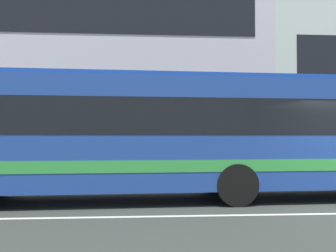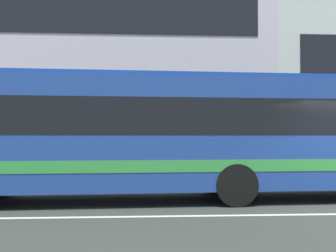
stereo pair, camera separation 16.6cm
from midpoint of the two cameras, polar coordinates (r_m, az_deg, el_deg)
apartment_block_left at (r=25.59m, az=-16.89°, el=9.66°), size 24.46×11.25×13.19m
transit_bus at (r=10.85m, az=4.09°, el=-0.86°), size 12.53×3.18×3.18m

